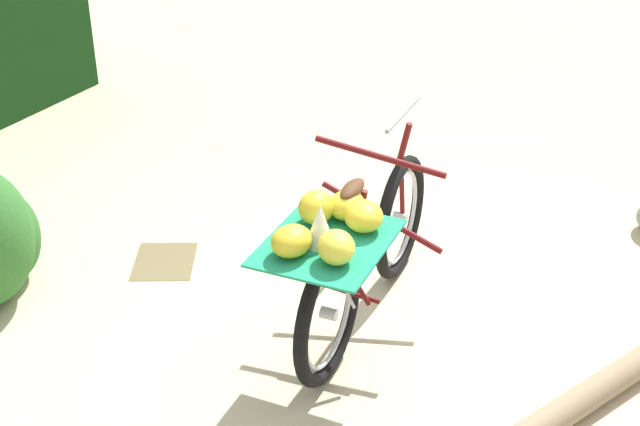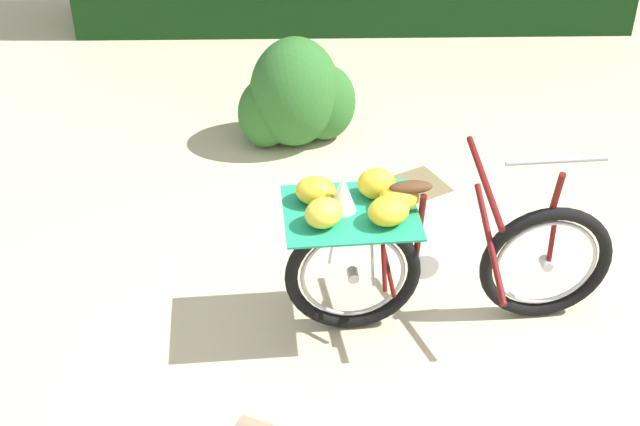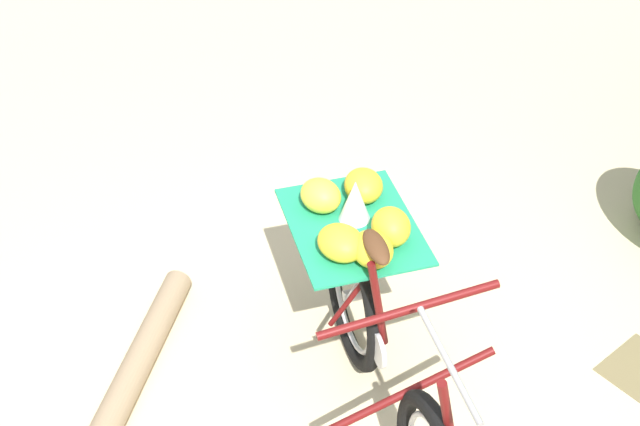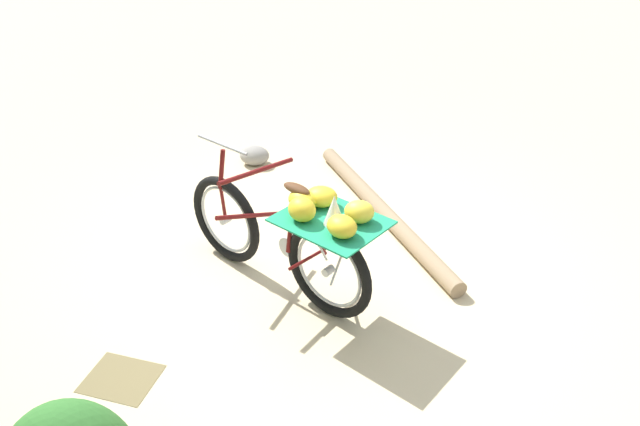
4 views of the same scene
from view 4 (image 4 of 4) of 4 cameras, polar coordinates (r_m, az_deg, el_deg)
name	(u,v)px [view 4 (image 4 of 4)]	position (r m, az deg, el deg)	size (l,w,h in m)	color
ground_plane	(301,279)	(4.69, -1.77, -6.25)	(60.00, 60.00, 0.00)	beige
bicycle	(288,234)	(4.28, -3.06, -1.96)	(1.74, 1.02, 1.03)	black
fallen_log	(382,210)	(5.47, 5.88, 0.30)	(0.14, 0.14, 2.54)	#937A5B
path_stone	(254,155)	(6.43, -6.24, 5.45)	(0.32, 0.27, 0.20)	gray
leaf_litter_patch	(121,378)	(4.10, -18.33, -14.65)	(0.44, 0.36, 0.01)	olive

